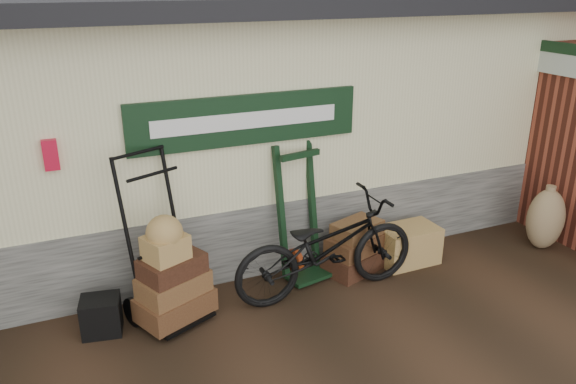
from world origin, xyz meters
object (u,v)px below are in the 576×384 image
at_px(black_trunk, 101,315).
at_px(bicycle, 327,242).
at_px(suitcase_stack, 355,246).
at_px(wicker_hamper, 408,245).
at_px(porter_trolley, 158,238).
at_px(green_barrow, 300,213).

xyz_separation_m(black_trunk, bicycle, (2.44, -0.21, 0.45)).
height_order(suitcase_stack, wicker_hamper, suitcase_stack).
relative_size(porter_trolley, wicker_hamper, 2.50).
bearing_deg(black_trunk, suitcase_stack, 2.21).
height_order(wicker_hamper, bicycle, bicycle).
bearing_deg(bicycle, porter_trolley, 81.27).
height_order(wicker_hamper, black_trunk, wicker_hamper).
bearing_deg(suitcase_stack, bicycle, -149.92).
bearing_deg(wicker_hamper, bicycle, -169.00).
distance_m(porter_trolley, green_barrow, 1.71).
distance_m(green_barrow, bicycle, 0.54).
bearing_deg(suitcase_stack, porter_trolley, -178.87).
bearing_deg(black_trunk, green_barrow, 7.22).
relative_size(black_trunk, bicycle, 0.18).
bearing_deg(porter_trolley, black_trunk, 162.48).
bearing_deg(porter_trolley, bicycle, -32.36).
relative_size(porter_trolley, bicycle, 0.83).
distance_m(porter_trolley, suitcase_stack, 2.42).
height_order(suitcase_stack, black_trunk, suitcase_stack).
relative_size(suitcase_stack, black_trunk, 1.91).
height_order(porter_trolley, green_barrow, porter_trolley).
bearing_deg(wicker_hamper, suitcase_stack, 174.45).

